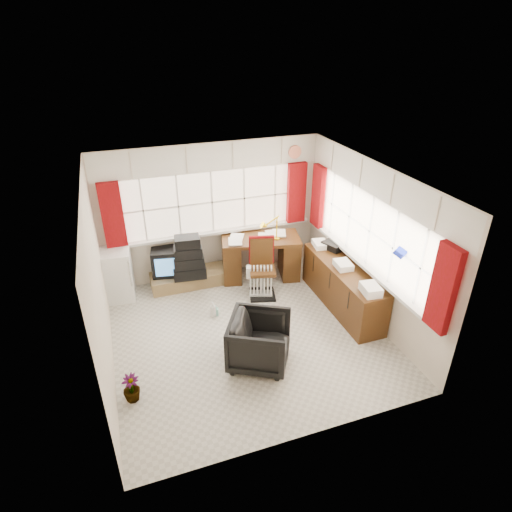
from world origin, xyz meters
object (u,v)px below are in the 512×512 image
(tv_bench, at_px, (190,278))
(desk_lamp, at_px, (277,222))
(mini_fridge, at_px, (116,275))
(task_chair, at_px, (262,265))
(office_chair, at_px, (260,341))
(radiator, at_px, (261,284))
(credenza, at_px, (342,286))
(desk, at_px, (261,255))
(crt_tv, at_px, (168,260))

(tv_bench, bearing_deg, desk_lamp, -10.32)
(mini_fridge, bearing_deg, desk_lamp, -5.87)
(task_chair, distance_m, office_chair, 1.82)
(radiator, xyz_separation_m, mini_fridge, (-2.34, 0.80, 0.21))
(mini_fridge, bearing_deg, office_chair, -53.51)
(radiator, height_order, credenza, credenza)
(credenza, bearing_deg, desk_lamp, 119.59)
(credenza, bearing_deg, task_chair, 143.20)
(task_chair, bearing_deg, desk, 72.17)
(task_chair, bearing_deg, radiator, -116.70)
(tv_bench, relative_size, mini_fridge, 1.55)
(desk_lamp, relative_size, radiator, 0.78)
(desk_lamp, height_order, mini_fridge, desk_lamp)
(desk_lamp, height_order, crt_tv, desk_lamp)
(desk_lamp, distance_m, mini_fridge, 2.93)
(desk_lamp, height_order, tv_bench, desk_lamp)
(desk, xyz_separation_m, credenza, (0.96, -1.36, -0.06))
(desk_lamp, distance_m, task_chair, 0.81)
(radiator, xyz_separation_m, tv_bench, (-1.09, 0.80, -0.12))
(tv_bench, xyz_separation_m, mini_fridge, (-1.25, 0.00, 0.33))
(desk, distance_m, desk_lamp, 0.74)
(crt_tv, bearing_deg, mini_fridge, -171.97)
(desk_lamp, bearing_deg, radiator, -133.40)
(mini_fridge, bearing_deg, task_chair, -15.84)
(office_chair, relative_size, crt_tv, 1.30)
(office_chair, distance_m, tv_bench, 2.44)
(office_chair, height_order, crt_tv, crt_tv)
(desk_lamp, relative_size, tv_bench, 0.33)
(credenza, distance_m, crt_tv, 3.10)
(office_chair, bearing_deg, desk, 8.55)
(desk, distance_m, tv_bench, 1.37)
(credenza, xyz_separation_m, tv_bench, (-2.28, 1.52, -0.26))
(desk, relative_size, credenza, 0.77)
(desk_lamp, bearing_deg, tv_bench, 169.68)
(radiator, distance_m, credenza, 1.39)
(desk_lamp, relative_size, office_chair, 0.57)
(desk, xyz_separation_m, office_chair, (-0.82, -2.22, -0.08))
(task_chair, relative_size, tv_bench, 0.76)
(office_chair, height_order, tv_bench, office_chair)
(credenza, relative_size, crt_tv, 3.18)
(office_chair, relative_size, radiator, 1.37)
(desk_lamp, distance_m, radiator, 1.14)
(desk, bearing_deg, desk_lamp, -27.42)
(desk_lamp, bearing_deg, credenza, -60.41)
(task_chair, relative_size, credenza, 0.53)
(task_chair, bearing_deg, tv_bench, 149.54)
(office_chair, xyz_separation_m, mini_fridge, (-1.76, 2.37, 0.08))
(radiator, height_order, mini_fridge, mini_fridge)
(office_chair, bearing_deg, mini_fridge, 65.27)
(desk, distance_m, credenza, 1.67)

